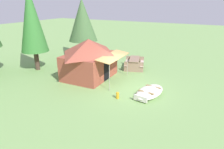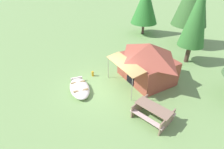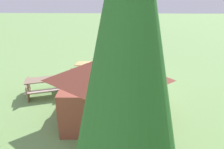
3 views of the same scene
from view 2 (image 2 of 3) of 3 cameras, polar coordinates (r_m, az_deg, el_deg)
The scene contains 8 objects.
ground_plane at distance 11.57m, azimuth -2.19°, elevation -3.96°, with size 80.00×80.00×0.00m, color #76A059.
beached_rowboat at distance 11.31m, azimuth -10.42°, elevation -4.28°, with size 2.45×1.50×0.39m.
canvas_cabin_tent at distance 11.88m, azimuth 11.43°, elevation 4.17°, with size 3.68×3.82×2.62m.
picnic_table at distance 9.36m, azimuth 13.06°, elevation -11.58°, with size 2.19×1.93×0.80m.
cooler_box at distance 12.11m, azimuth 7.33°, elevation -1.52°, with size 0.57×0.31×0.30m, color silver.
fuel_can at distance 12.62m, azimuth -6.25°, elevation 0.23°, with size 0.17×0.17×0.35m, color gold.
pine_tree_far_center at distance 14.47m, azimuth 25.87°, elevation 16.86°, with size 1.96×1.96×6.05m.
pine_tree_side at distance 20.11m, azimuth 10.67°, elevation 21.35°, with size 2.87×2.87×5.09m.
Camera 2 is at (8.43, -3.94, 6.88)m, focal length 28.35 mm.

